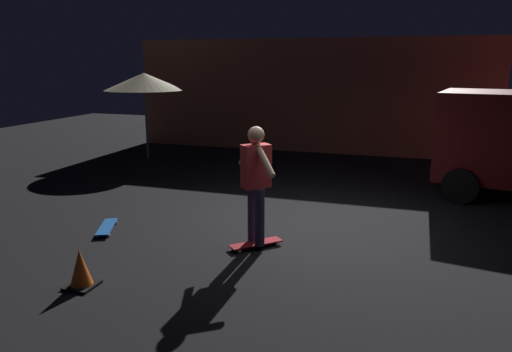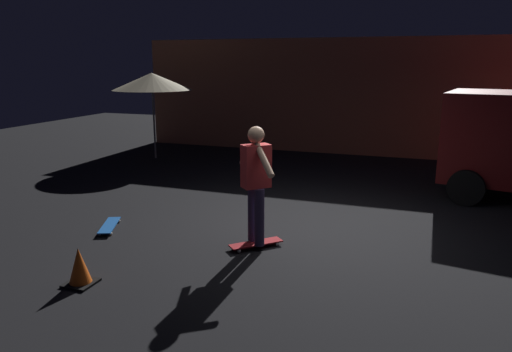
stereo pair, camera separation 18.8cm
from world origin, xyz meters
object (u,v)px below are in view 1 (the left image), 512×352
at_px(patio_umbrella, 144,82).
at_px(skateboard_ridden, 256,244).
at_px(skateboard_spare, 107,227).
at_px(skater, 256,177).
at_px(traffic_cone, 81,270).

height_order(patio_umbrella, skateboard_ridden, patio_umbrella).
bearing_deg(skateboard_spare, skateboard_ridden, 1.19).
relative_size(skateboard_ridden, skateboard_spare, 0.87).
distance_m(patio_umbrella, skateboard_spare, 6.12).
height_order(skateboard_ridden, skateboard_spare, same).
distance_m(skateboard_ridden, skater, 0.98).
distance_m(patio_umbrella, traffic_cone, 7.96).
bearing_deg(skateboard_spare, traffic_cone, -63.53).
distance_m(skateboard_spare, skater, 2.64).
xyz_separation_m(skateboard_spare, traffic_cone, (0.87, -1.75, 0.16)).
bearing_deg(patio_umbrella, skater, -47.50).
bearing_deg(skateboard_ridden, traffic_cone, -131.24).
bearing_deg(patio_umbrella, skateboard_ridden, -47.50).
bearing_deg(skater, patio_umbrella, 132.50).
height_order(skateboard_spare, skater, skater).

